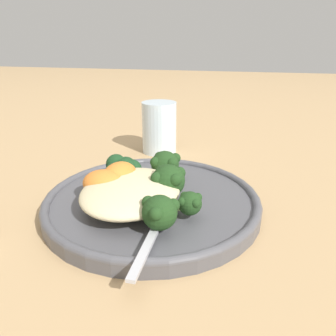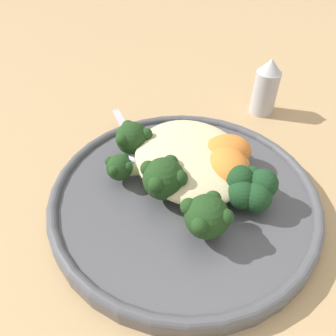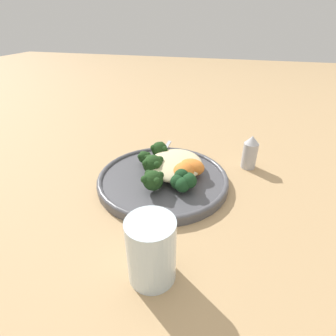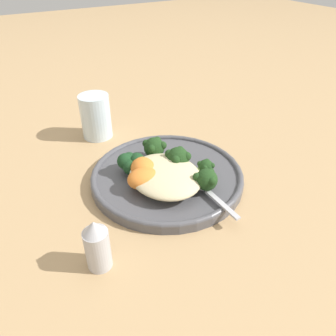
# 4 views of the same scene
# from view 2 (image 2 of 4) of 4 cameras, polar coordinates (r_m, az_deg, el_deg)

# --- Properties ---
(ground_plane) EXTENTS (4.00, 4.00, 0.00)m
(ground_plane) POSITION_cam_2_polar(r_m,az_deg,el_deg) (0.36, 0.90, -7.91)
(ground_plane) COLOR tan
(plate) EXTENTS (0.29, 0.29, 0.02)m
(plate) POSITION_cam_2_polar(r_m,az_deg,el_deg) (0.36, 2.79, -4.77)
(plate) COLOR #4C4C51
(plate) RESTS_ON ground_plane
(quinoa_mound) EXTENTS (0.15, 0.12, 0.03)m
(quinoa_mound) POSITION_cam_2_polar(r_m,az_deg,el_deg) (0.37, 4.04, 1.76)
(quinoa_mound) COLOR beige
(quinoa_mound) RESTS_ON plate
(broccoli_stalk_0) EXTENTS (0.09, 0.09, 0.04)m
(broccoli_stalk_0) POSITION_cam_2_polar(r_m,az_deg,el_deg) (0.39, -5.20, 4.69)
(broccoli_stalk_0) COLOR #9EBC66
(broccoli_stalk_0) RESTS_ON plate
(broccoli_stalk_1) EXTENTS (0.04, 0.10, 0.03)m
(broccoli_stalk_1) POSITION_cam_2_polar(r_m,az_deg,el_deg) (0.36, -5.19, 0.30)
(broccoli_stalk_1) COLOR #9EBC66
(broccoli_stalk_1) RESTS_ON plate
(broccoli_stalk_2) EXTENTS (0.07, 0.08, 0.04)m
(broccoli_stalk_2) POSITION_cam_2_polar(r_m,az_deg,el_deg) (0.33, -0.50, -1.59)
(broccoli_stalk_2) COLOR #9EBC66
(broccoli_stalk_2) RESTS_ON plate
(broccoli_stalk_3) EXTENTS (0.13, 0.05, 0.04)m
(broccoli_stalk_3) POSITION_cam_2_polar(r_m,az_deg,el_deg) (0.31, 6.06, -6.83)
(broccoli_stalk_3) COLOR #9EBC66
(broccoli_stalk_3) RESTS_ON plate
(broccoli_stalk_4) EXTENTS (0.09, 0.07, 0.03)m
(broccoli_stalk_4) POSITION_cam_2_polar(r_m,az_deg,el_deg) (0.35, 9.84, -2.01)
(broccoli_stalk_4) COLOR #9EBC66
(broccoli_stalk_4) RESTS_ON plate
(sweet_potato_chunk_0) EXTENTS (0.06, 0.05, 0.04)m
(sweet_potato_chunk_0) POSITION_cam_2_polar(r_m,az_deg,el_deg) (0.35, 10.39, 0.06)
(sweet_potato_chunk_0) COLOR orange
(sweet_potato_chunk_0) RESTS_ON plate
(sweet_potato_chunk_1) EXTENTS (0.05, 0.06, 0.04)m
(sweet_potato_chunk_1) POSITION_cam_2_polar(r_m,az_deg,el_deg) (0.37, 10.12, 2.78)
(sweet_potato_chunk_1) COLOR orange
(sweet_potato_chunk_1) RESTS_ON plate
(kale_tuft) EXTENTS (0.05, 0.05, 0.04)m
(kale_tuft) POSITION_cam_2_polar(r_m,az_deg,el_deg) (0.34, 14.08, -3.19)
(kale_tuft) COLOR #193D1E
(kale_tuft) RESTS_ON plate
(spoon) EXTENTS (0.12, 0.03, 0.01)m
(spoon) POSITION_cam_2_polar(r_m,az_deg,el_deg) (0.40, -5.69, 3.69)
(spoon) COLOR #B7B7BC
(spoon) RESTS_ON plate
(salt_shaker) EXTENTS (0.04, 0.04, 0.08)m
(salt_shaker) POSITION_cam_2_polar(r_m,az_deg,el_deg) (0.51, 16.69, 13.33)
(salt_shaker) COLOR #B2B2B7
(salt_shaker) RESTS_ON ground_plane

